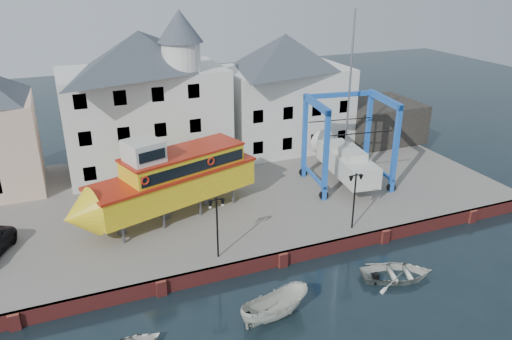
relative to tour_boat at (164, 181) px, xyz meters
name	(u,v)px	position (x,y,z in m)	size (l,w,h in m)	color
ground	(282,266)	(5.88, -7.67, -3.99)	(140.00, 140.00, 0.00)	#18262D
hardstanding	(227,193)	(5.88, 3.33, -3.49)	(44.00, 22.00, 1.00)	slate
quay_wall	(282,259)	(5.88, -7.56, -3.49)	(44.00, 0.47, 1.00)	maroon
building_white_main	(145,99)	(1.01, 10.72, 3.36)	(14.00, 8.30, 14.00)	silver
building_white_right	(285,92)	(14.88, 11.33, 2.61)	(12.00, 8.00, 11.20)	silver
shed_dark	(377,121)	(24.88, 9.33, -0.99)	(8.00, 7.00, 4.00)	black
lamp_post_left	(217,212)	(1.88, -6.47, 0.19)	(1.12, 0.32, 4.20)	black
lamp_post_right	(355,187)	(11.88, -6.47, 0.19)	(1.12, 0.32, 4.20)	black
tour_boat	(164,181)	(0.00, 0.00, 0.00)	(14.89, 7.82, 6.33)	#59595E
travel_lift	(343,154)	(15.66, 1.18, -0.61)	(7.29, 9.67, 14.24)	blue
motorboat_a	(274,318)	(3.28, -12.16, -3.99)	(1.64, 4.37, 1.69)	silver
motorboat_b	(396,278)	(11.98, -11.63, -3.99)	(3.24, 4.53, 0.94)	silver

